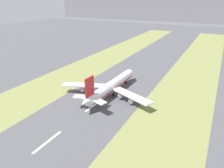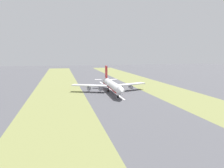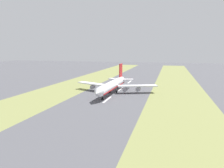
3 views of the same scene
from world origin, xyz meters
name	(u,v)px [view 1 (image 1 of 3)]	position (x,y,z in m)	size (l,w,h in m)	color
ground_plane	(110,93)	(0.00, 0.00, 0.00)	(800.00, 800.00, 0.00)	#4C4C51
grass_median_west	(58,82)	(-45.00, 0.00, 0.00)	(40.00, 600.00, 0.01)	olive
grass_median_east	(177,107)	(45.00, 0.00, 0.00)	(40.00, 600.00, 0.01)	olive
centreline_dash_near	(47,142)	(0.00, -60.59, 0.01)	(1.20, 18.00, 0.01)	silver
centreline_dash_mid	(94,105)	(0.00, -20.59, 0.01)	(1.20, 18.00, 0.01)	silver
centreline_dash_far	(121,83)	(0.00, 19.41, 0.01)	(1.20, 18.00, 0.01)	silver
airplane_main_jet	(111,86)	(2.12, -2.50, 6.02)	(64.11, 67.12, 20.20)	white
mountain_ridge	(202,7)	(0.00, 520.00, 35.58)	(800.00, 120.00, 71.17)	gray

